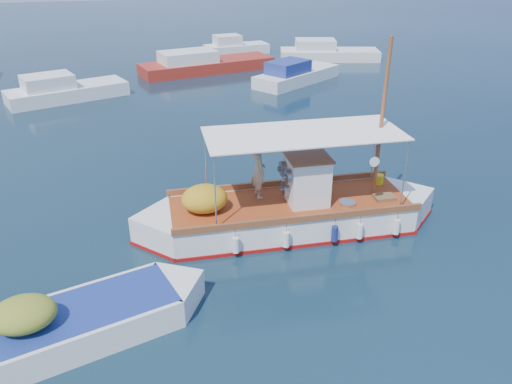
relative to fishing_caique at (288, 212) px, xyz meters
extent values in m
plane|color=black|center=(-0.46, -0.07, -0.56)|extent=(160.00, 160.00, 0.00)
cube|color=white|center=(0.06, -0.01, -0.20)|extent=(7.77, 2.78, 1.13)
cube|color=white|center=(-3.79, 0.10, -0.20)|extent=(2.57, 2.57, 1.13)
cube|color=white|center=(3.91, -0.12, -0.20)|extent=(2.57, 2.57, 1.13)
cube|color=maroon|center=(0.06, -0.01, -0.53)|extent=(7.88, 2.87, 0.18)
cube|color=#973B17|center=(0.06, -0.01, 0.35)|extent=(7.77, 2.58, 0.06)
cube|color=brown|center=(0.10, 1.28, 0.47)|extent=(7.80, 0.32, 0.21)
cube|color=brown|center=(0.03, -1.30, 0.47)|extent=(7.80, 0.32, 0.21)
cube|color=white|center=(0.58, -0.02, 1.14)|extent=(1.27, 1.37, 1.54)
cube|color=brown|center=(0.58, -0.02, 1.94)|extent=(1.38, 1.47, 0.06)
cylinder|color=slate|center=(-0.10, -0.33, 1.45)|extent=(0.24, 0.52, 0.51)
cylinder|color=slate|center=(-0.08, 0.32, 1.45)|extent=(0.24, 0.52, 0.51)
cylinder|color=slate|center=(-0.09, 0.00, 0.88)|extent=(0.24, 0.52, 0.51)
cylinder|color=brown|center=(2.94, -0.09, 2.94)|extent=(0.13, 0.13, 5.13)
cylinder|color=brown|center=(2.12, -0.07, 2.53)|extent=(1.85, 0.13, 0.08)
cylinder|color=silver|center=(-2.47, 1.19, 1.52)|extent=(0.05, 0.05, 2.31)
cylinder|color=silver|center=(-2.54, -1.07, 1.52)|extent=(0.05, 0.05, 2.31)
cylinder|color=silver|center=(3.38, 1.03, 1.52)|extent=(0.05, 0.05, 2.31)
cylinder|color=silver|center=(3.32, -1.23, 1.52)|extent=(0.05, 0.05, 2.31)
cube|color=white|center=(0.42, -0.02, 2.70)|extent=(6.13, 2.64, 0.04)
ellipsoid|color=gold|center=(-2.71, 0.07, 0.80)|extent=(1.47, 1.26, 0.86)
cube|color=yellow|center=(1.41, 0.52, 0.57)|extent=(0.26, 0.19, 0.41)
cylinder|color=yellow|center=(3.47, 0.61, 0.54)|extent=(0.32, 0.32, 0.35)
cube|color=brown|center=(3.13, -0.51, 0.43)|extent=(0.68, 0.48, 0.12)
cylinder|color=#B2B2B2|center=(1.79, -0.62, 0.43)|extent=(0.53, 0.53, 0.12)
cylinder|color=white|center=(2.29, -1.15, 2.04)|extent=(0.31, 0.04, 0.31)
cylinder|color=white|center=(-2.03, -1.39, -0.09)|extent=(0.21, 0.21, 0.49)
cylinder|color=navy|center=(1.05, -1.47, -0.09)|extent=(0.21, 0.21, 0.49)
cylinder|color=white|center=(3.10, -1.53, -0.09)|extent=(0.21, 0.21, 0.49)
imported|color=#9F9A83|center=(-0.84, 0.66, 1.32)|extent=(0.53, 0.74, 1.89)
cube|color=white|center=(-6.51, -3.83, -0.28)|extent=(5.35, 3.31, 0.98)
cube|color=white|center=(-4.11, -3.11, -0.28)|extent=(1.87, 1.87, 0.98)
cube|color=navy|center=(-6.51, -3.83, 0.18)|extent=(5.29, 3.10, 0.05)
ellipsoid|color=olive|center=(-7.34, -4.08, 0.56)|extent=(1.71, 1.54, 0.72)
cube|color=silver|center=(-8.50, 17.87, -0.26)|extent=(7.32, 4.73, 1.00)
cube|color=silver|center=(-9.47, 17.50, 0.64)|extent=(3.32, 2.90, 0.80)
cube|color=maroon|center=(0.84, 23.30, -0.26)|extent=(10.25, 5.16, 1.00)
cube|color=silver|center=(-0.59, 22.93, 0.64)|extent=(4.41, 3.29, 0.80)
cube|color=silver|center=(6.28, 18.57, -0.26)|extent=(6.92, 5.72, 1.00)
cube|color=navy|center=(5.43, 17.98, 0.64)|extent=(3.33, 3.10, 0.80)
cube|color=silver|center=(11.13, 25.14, -0.26)|extent=(8.29, 4.45, 1.00)
cube|color=silver|center=(9.99, 25.43, 0.64)|extent=(3.60, 2.91, 0.80)
cube|color=silver|center=(4.26, 29.30, -0.26)|extent=(5.62, 2.74, 1.00)
cube|color=silver|center=(3.46, 29.19, 0.64)|extent=(2.37, 1.99, 0.80)
camera|label=1|loc=(-4.38, -13.68, 7.86)|focal=35.00mm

